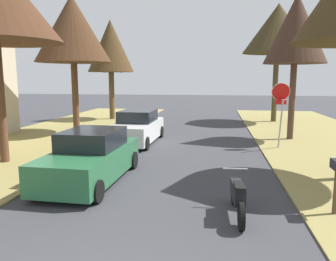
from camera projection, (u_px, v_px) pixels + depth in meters
stop_sign_far at (281, 101)px, 14.64m from camera, size 0.82×0.75×2.91m
street_tree_right_mid_b at (296, 30)px, 16.26m from camera, size 3.06×3.06×7.19m
street_tree_right_far at (278, 29)px, 23.07m from camera, size 4.78×4.78×8.21m
street_tree_left_mid_b at (72, 29)px, 18.18m from camera, size 4.18×4.18×7.59m
street_tree_left_far at (111, 47)px, 24.72m from camera, size 3.45×3.45×7.39m
parked_sedan_green at (91, 158)px, 10.15m from camera, size 2.07×4.46×1.57m
parked_sedan_white at (137, 128)px, 16.32m from camera, size 2.07×4.46×1.57m
parked_motorcycle at (238, 196)px, 7.56m from camera, size 0.60×2.05×0.97m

